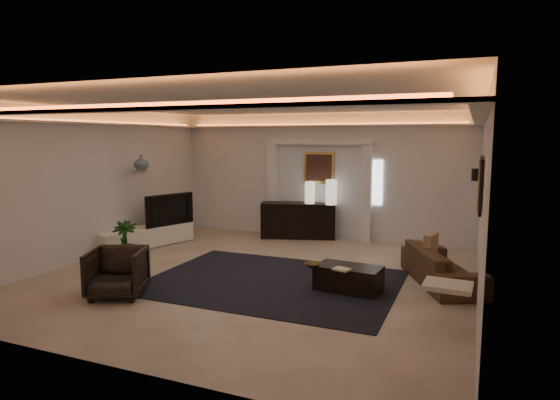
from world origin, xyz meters
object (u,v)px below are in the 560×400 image
at_px(console, 298,221).
at_px(armchair, 117,272).
at_px(coffee_table, 349,278).
at_px(sofa, 442,266).

xyz_separation_m(console, armchair, (-1.03, -4.96, -0.04)).
xyz_separation_m(coffee_table, armchair, (-3.12, -1.58, 0.16)).
xyz_separation_m(sofa, armchair, (-4.42, -2.51, 0.07)).
distance_m(coffee_table, armchair, 3.50).
distance_m(sofa, coffee_table, 1.60).
bearing_deg(sofa, coffee_table, 101.24).
bearing_deg(console, sofa, -53.56).
bearing_deg(console, armchair, -119.42).
height_order(sofa, coffee_table, sofa).
bearing_deg(armchair, console, 54.91).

